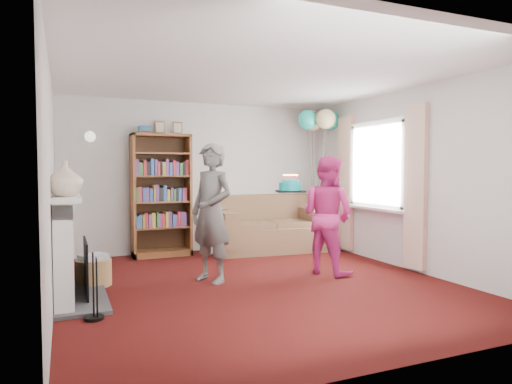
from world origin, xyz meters
name	(u,v)px	position (x,y,z in m)	size (l,w,h in m)	color
ground	(258,284)	(0.00, 0.00, 0.00)	(5.00, 5.00, 0.00)	#330A07
wall_back	(200,177)	(0.00, 2.51, 1.25)	(4.50, 0.02, 2.50)	silver
wall_left	(50,183)	(-2.26, 0.00, 1.25)	(0.02, 5.00, 2.50)	silver
wall_right	(408,179)	(2.26, 0.00, 1.25)	(0.02, 5.00, 2.50)	silver
ceiling	(258,74)	(0.00, 0.00, 2.50)	(4.50, 5.00, 0.01)	white
fireplace	(70,252)	(-2.09, 0.19, 0.51)	(0.55, 1.80, 1.12)	#3F3F42
window_bay	(377,181)	(2.21, 0.60, 1.20)	(0.14, 2.02, 2.20)	white
wall_sconce	(90,136)	(-1.75, 2.36, 1.88)	(0.16, 0.23, 0.16)	gold
bookcase	(161,196)	(-0.71, 2.30, 0.95)	(0.92, 0.42, 2.15)	#472B14
sofa	(267,230)	(1.06, 2.07, 0.35)	(1.77, 0.94, 0.94)	brown
wicker_basket	(94,271)	(-1.83, 0.73, 0.17)	(0.42, 0.42, 0.37)	#9E744A
person_striped	(212,213)	(-0.46, 0.36, 0.85)	(0.62, 0.41, 1.71)	black
person_magenta	(327,215)	(1.09, 0.19, 0.78)	(0.76, 0.59, 1.56)	#CA2876
birthday_cake	(290,187)	(0.51, 0.13, 1.17)	(0.34, 0.34, 0.22)	black
balloons	(319,120)	(1.90, 1.80, 2.22)	(0.77, 0.77, 1.71)	#3F3F3F
mantel_vase	(65,179)	(-2.12, -0.15, 1.30)	(0.33, 0.33, 0.35)	beige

